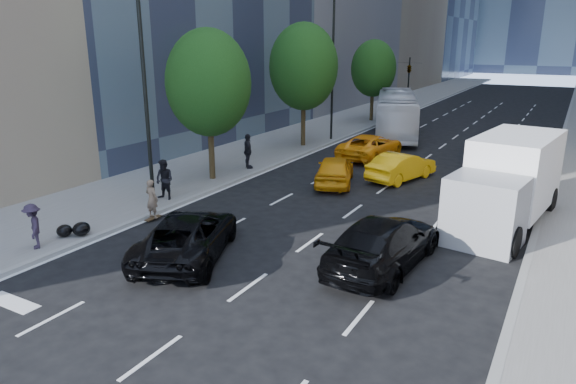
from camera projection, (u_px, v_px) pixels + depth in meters
The scene contains 21 objects.
ground at pixel (221, 280), 15.60m from camera, with size 160.00×160.00×0.00m, color black.
sidewalk_left at pixel (343, 122), 44.86m from camera, with size 6.00×120.00×0.15m, color slate.
lamp_near at pixel (147, 71), 20.26m from camera, with size 2.13×0.22×10.00m.
lamp_far at pixel (335, 58), 35.29m from camera, with size 2.13×0.22×10.00m.
tree_near at pixel (209, 83), 25.09m from camera, with size 4.20×4.20×7.46m.
tree_mid at pixel (304, 67), 33.34m from camera, with size 4.50×4.50×7.99m.
tree_far at pixel (373, 68), 44.39m from camera, with size 3.90×3.90×6.92m.
traffic_signal at pixel (409, 69), 50.80m from camera, with size 2.48×0.53×5.20m.
skateboarder at pixel (152, 201), 20.51m from camera, with size 0.58×0.38×1.59m, color #765F49.
black_sedan_lincoln at pixel (187, 236), 17.06m from camera, with size 2.50×5.41×1.50m, color black.
black_sedan_mercedes at pixel (383, 242), 16.31m from camera, with size 2.29×5.64×1.64m, color black.
taxi_a at pixel (335, 170), 25.67m from camera, with size 1.75×4.36×1.49m, color orange.
taxi_b at pixel (402, 166), 26.51m from camera, with size 1.52×4.37×1.44m, color #FFB40D.
taxi_c at pixel (371, 147), 31.36m from camera, with size 2.46×5.33×1.48m, color orange.
taxi_d at pixel (484, 151), 30.55m from camera, with size 1.80×4.43×1.29m, color orange.
city_bus at pixel (396, 114), 38.75m from camera, with size 2.76×11.79×3.28m, color silver.
box_truck at pixel (508, 181), 19.83m from camera, with size 3.55×7.48×3.44m.
pedestrian_a at pixel (164, 180), 22.72m from camera, with size 0.88×0.68×1.80m, color black.
pedestrian_b at pixel (248, 151), 28.27m from camera, with size 1.12×0.47×1.92m, color black.
pedestrian_c at pixel (33, 226), 17.38m from camera, with size 1.02×0.59×1.58m, color #2B2131.
garbage_bags at pixel (75, 230), 18.62m from camera, with size 1.02×0.98×0.50m.
Camera 1 is at (8.75, -11.35, 7.00)m, focal length 32.00 mm.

